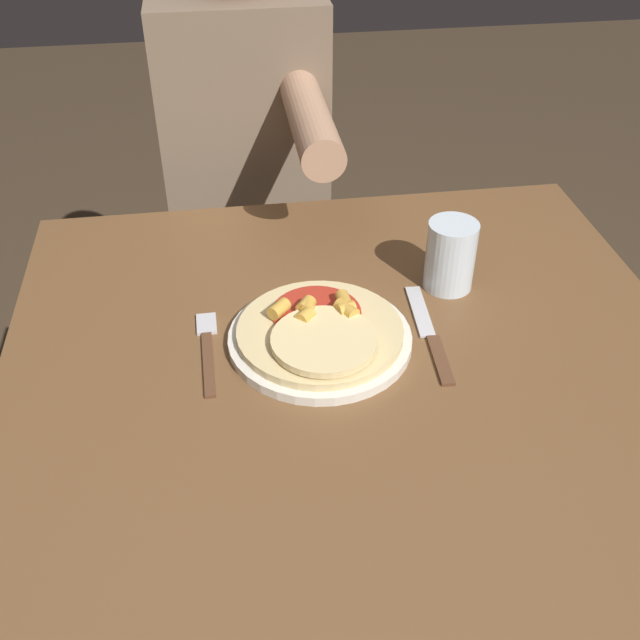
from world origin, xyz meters
The scene contains 7 objects.
dining_table centered at (0.00, 0.00, 0.65)m, with size 0.94×0.89×0.78m.
plate centered at (-0.04, 0.04, 0.78)m, with size 0.25×0.25×0.01m.
pizza centered at (-0.04, 0.04, 0.80)m, with size 0.23×0.23×0.04m.
fork centered at (-0.19, 0.05, 0.78)m, with size 0.03×0.18×0.00m.
knife centered at (0.11, 0.04, 0.78)m, with size 0.03×0.22×0.00m.
drinking_glass centered at (0.17, 0.15, 0.83)m, with size 0.07×0.07×0.11m.
person_diner centered at (-0.10, 0.67, 0.72)m, with size 0.32×0.52×1.25m.
Camera 1 is at (-0.16, -0.75, 1.43)m, focal length 42.00 mm.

